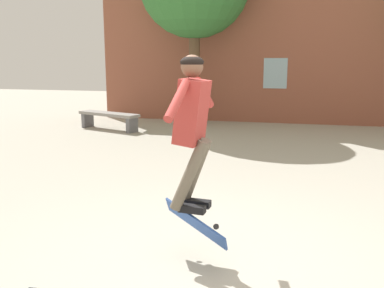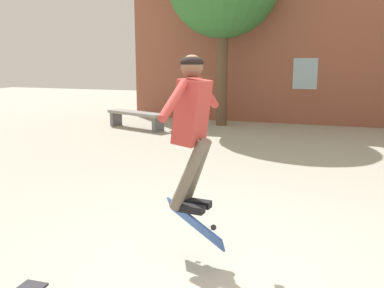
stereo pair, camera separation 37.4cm
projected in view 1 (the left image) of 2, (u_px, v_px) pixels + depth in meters
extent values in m
plane|color=#B2AD9E|center=(210.00, 266.00, 4.10)|extent=(40.00, 40.00, 0.00)
cube|color=#93513D|center=(274.00, 52.00, 12.91)|extent=(10.88, 0.40, 4.29)
cube|color=#99B7C6|center=(275.00, 73.00, 12.82)|extent=(0.70, 0.02, 0.90)
cylinder|color=brown|center=(194.00, 76.00, 12.45)|extent=(0.32, 0.32, 2.89)
cube|color=gray|center=(109.00, 114.00, 11.82)|extent=(1.97, 1.06, 0.08)
cube|color=slate|center=(88.00, 120.00, 12.33)|extent=(0.24, 0.38, 0.40)
cube|color=slate|center=(132.00, 125.00, 11.41)|extent=(0.24, 0.38, 0.40)
cube|color=#B23833|center=(192.00, 112.00, 4.02)|extent=(0.32, 0.37, 0.63)
sphere|color=brown|center=(192.00, 66.00, 3.94)|extent=(0.23, 0.23, 0.21)
ellipsoid|color=black|center=(192.00, 62.00, 3.93)|extent=(0.24, 0.24, 0.12)
cylinder|color=#6B6051|center=(195.00, 171.00, 4.22)|extent=(0.37, 0.22, 0.71)
cube|color=black|center=(198.00, 203.00, 4.28)|extent=(0.27, 0.13, 0.07)
cylinder|color=#6B6051|center=(189.00, 176.00, 4.06)|extent=(0.38, 0.17, 0.71)
cube|color=black|center=(192.00, 209.00, 4.12)|extent=(0.27, 0.13, 0.07)
cylinder|color=#B23833|center=(204.00, 93.00, 4.34)|extent=(0.13, 0.49, 0.35)
cylinder|color=#B23833|center=(178.00, 100.00, 3.65)|extent=(0.13, 0.49, 0.35)
cube|color=#2D519E|center=(196.00, 223.00, 4.16)|extent=(0.68, 0.46, 0.40)
cylinder|color=black|center=(216.00, 227.00, 3.97)|extent=(0.07, 0.07, 0.06)
cylinder|color=black|center=(219.00, 239.00, 4.12)|extent=(0.07, 0.07, 0.06)
cylinder|color=black|center=(179.00, 202.00, 4.23)|extent=(0.07, 0.07, 0.06)
cylinder|color=black|center=(183.00, 214.00, 4.39)|extent=(0.07, 0.07, 0.06)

